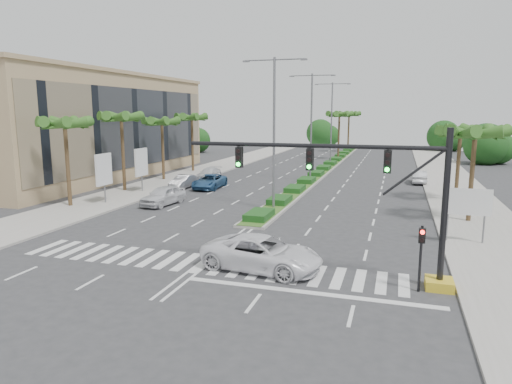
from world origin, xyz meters
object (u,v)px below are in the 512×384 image
car_crossing (262,253)px  car_right (419,177)px  car_parked_a (163,195)px  car_parked_c (209,182)px  car_parked_b (183,182)px  car_parked_d (209,174)px

car_crossing → car_right: size_ratio=1.40×
car_parked_a → car_crossing: 18.20m
car_parked_c → car_crossing: car_crossing is taller
car_parked_b → car_right: (23.57, 10.75, 0.03)m
car_parked_c → car_right: (20.89, 10.18, -0.02)m
car_parked_b → car_parked_c: car_parked_c is taller
car_parked_d → car_parked_a: bearing=-82.0°
car_parked_d → car_right: bearing=9.1°
car_parked_d → car_crossing: 31.96m
car_parked_b → car_parked_c: size_ratio=0.79×
car_parked_c → car_right: size_ratio=1.21×
car_crossing → car_parked_b: bearing=43.3°
car_parked_d → car_right: size_ratio=1.04×
car_parked_b → car_crossing: bearing=-53.4°
car_parked_c → car_crossing: (12.25, -22.05, 0.12)m
car_parked_a → car_parked_c: (0.45, 9.00, -0.08)m
car_parked_b → car_right: car_right is taller
car_parked_a → car_right: size_ratio=1.10×
car_parked_a → car_parked_c: bearing=94.7°
car_parked_c → car_parked_d: car_parked_c is taller
car_parked_d → car_right: car_right is taller
car_crossing → car_right: (8.64, 32.23, -0.13)m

